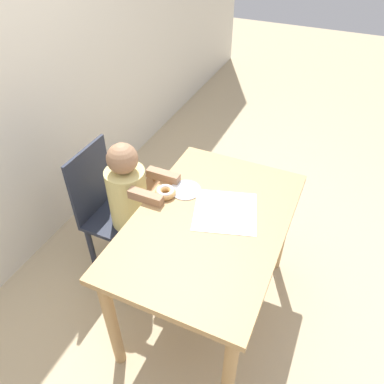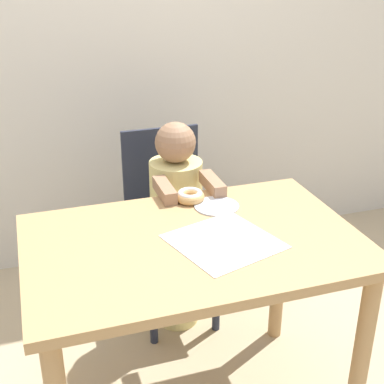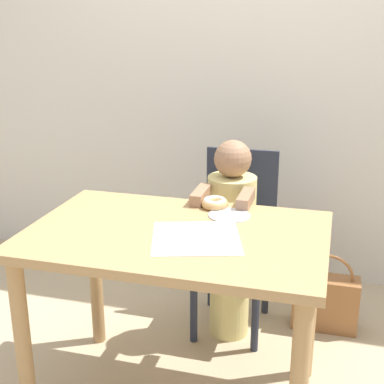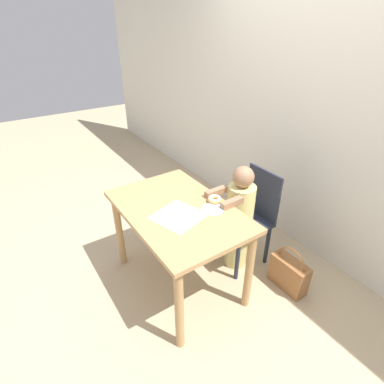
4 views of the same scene
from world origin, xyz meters
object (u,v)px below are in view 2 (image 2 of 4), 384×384
(chair, at_px, (169,225))
(handbag, at_px, (252,259))
(donut, at_px, (190,196))
(child_figure, at_px, (177,227))

(chair, distance_m, handbag, 0.55)
(donut, xyz_separation_m, handbag, (0.48, 0.43, -0.62))
(chair, height_order, donut, chair)
(child_figure, height_order, handbag, child_figure)
(donut, distance_m, handbag, 0.90)
(chair, height_order, handbag, chair)
(chair, xyz_separation_m, handbag, (0.46, 0.05, -0.30))
(chair, relative_size, child_figure, 0.90)
(child_figure, height_order, donut, child_figure)
(chair, distance_m, child_figure, 0.13)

